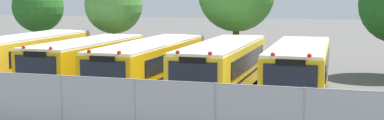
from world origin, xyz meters
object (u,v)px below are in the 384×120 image
Objects in this scene: school_bus_1 at (87,61)px; tree_1 at (113,4)px; school_bus_3 at (223,66)px; traffic_cone at (159,119)px; school_bus_4 at (299,69)px; tree_0 at (39,8)px; school_bus_2 at (152,64)px; school_bus_0 at (28,57)px.

tree_1 is at bearing -74.00° from school_bus_1.
school_bus_3 is 6.82m from traffic_cone.
school_bus_1 is 0.91× the size of school_bus_3.
school_bus_1 is 10.93m from school_bus_4.
tree_1 is (-12.77, 7.36, 2.80)m from school_bus_4.
school_bus_3 is 16.29m from tree_0.
school_bus_4 is (3.59, -0.01, 0.00)m from school_bus_3.
school_bus_4 is at bearing -179.65° from school_bus_1.
school_bus_2 is 1.78× the size of tree_1.
school_bus_4 reaches higher than school_bus_2.
school_bus_4 is at bearing 56.45° from traffic_cone.
tree_0 reaches higher than school_bus_2.
traffic_cone is at bearing 134.77° from school_bus_1.
school_bus_3 is (10.99, -0.34, -0.04)m from school_bus_0.
school_bus_2 is at bearing -0.56° from school_bus_4.
tree_0 is (-7.18, 6.72, 2.56)m from school_bus_1.
school_bus_0 is 10.99m from school_bus_3.
school_bus_4 is 14.83× the size of traffic_cone.
tree_1 reaches higher than traffic_cone.
school_bus_3 is 1.06× the size of school_bus_4.
school_bus_0 reaches higher than school_bus_4.
school_bus_0 reaches higher than school_bus_3.
school_bus_0 is 1.07× the size of school_bus_1.
school_bus_0 is at bearing 145.28° from traffic_cone.
school_bus_4 reaches higher than school_bus_3.
school_bus_4 is at bearing 177.46° from school_bus_0.
tree_0 is at bearing -21.33° from school_bus_4.
school_bus_2 is at bearing -53.10° from tree_1.
tree_1 is at bearing -105.65° from school_bus_0.
school_bus_3 reaches higher than school_bus_1.
tree_0 is 8.73× the size of traffic_cone.
school_bus_1 is (3.65, -0.12, -0.08)m from school_bus_0.
traffic_cone is (-0.84, -6.69, -1.06)m from school_bus_3.
traffic_cone is (-4.43, -6.68, -1.07)m from school_bus_4.
tree_0 reaches higher than school_bus_3.
school_bus_3 is at bearing -179.40° from school_bus_2.
school_bus_1 is 0.97× the size of school_bus_4.
tree_1 is at bearing -37.99° from school_bus_3.
traffic_cone is at bearing -44.89° from tree_0.
tree_1 is (-9.18, 7.35, 2.81)m from school_bus_3.
school_bus_1 reaches higher than traffic_cone.
school_bus_0 is 7.32m from school_bus_2.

